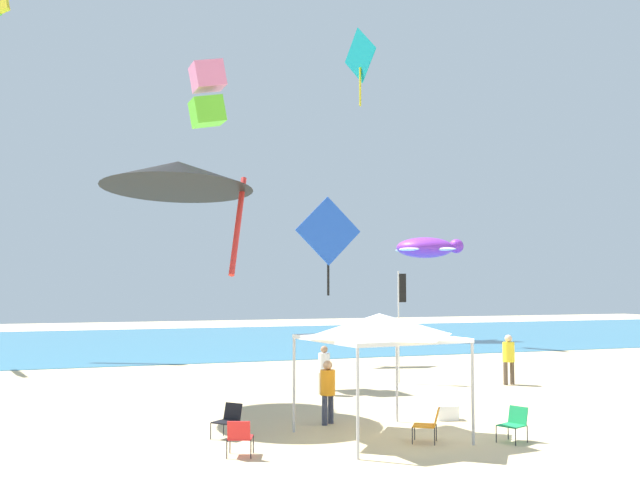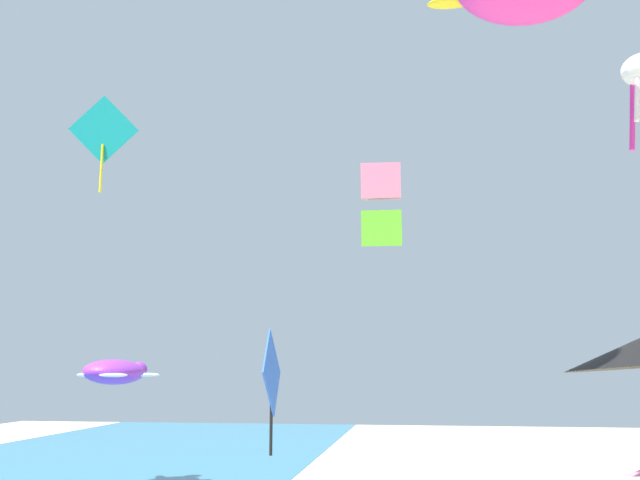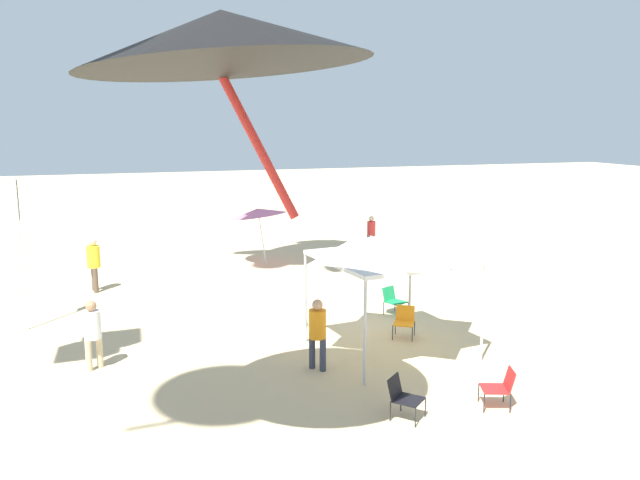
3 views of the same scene
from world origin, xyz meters
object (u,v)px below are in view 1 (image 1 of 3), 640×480
Objects in this scene: folding_chair_right_of_tent at (429,423)px; kite_delta_black at (178,175)px; folding_chair_facing_ocean at (229,418)px; banner_flag at (400,316)px; kite_diamond_teal at (360,58)px; kite_turtle_purple at (426,248)px; person_far_stroller at (324,366)px; folding_chair_near_cooler at (514,422)px; canopy_tent at (379,327)px; person_near_umbrella at (328,387)px; kite_box_pink at (207,94)px; cooler_box at (446,412)px; folding_chair_left_of_tent at (240,435)px; kite_diamond_blue at (328,234)px; person_by_tent at (509,355)px.

folding_chair_right_of_tent is 10.02m from kite_delta_black.
folding_chair_facing_ocean is 0.19× the size of banner_flag.
kite_turtle_purple is (5.26, 1.03, -12.21)m from kite_diamond_teal.
folding_chair_near_cooler is at bearing -23.81° from person_far_stroller.
person_near_umbrella is at bearing 105.23° from canopy_tent.
kite_turtle_purple is at bearing -50.67° from kite_box_pink.
kite_delta_black reaches higher than canopy_tent.
kite_turtle_purple reaches higher than folding_chair_near_cooler.
kite_turtle_purple reaches higher than cooler_box.
folding_chair_left_of_tent is 0.19× the size of banner_flag.
kite_box_pink is at bearing -57.06° from kite_diamond_teal.
kite_turtle_purple is (13.04, 28.98, 5.79)m from folding_chair_near_cooler.
kite_turtle_purple is at bearing 47.95° from kite_diamond_blue.
banner_flag is 11.44m from kite_box_pink.
banner_flag is at bearing 80.52° from person_far_stroller.
kite_box_pink is 9.66m from kite_diamond_blue.
cooler_box is 15.82m from kite_diamond_blue.
person_far_stroller is (-7.40, -0.06, -0.12)m from person_by_tent.
kite_diamond_teal reaches higher than folding_chair_right_of_tent.
folding_chair_near_cooler reaches higher than cooler_box.
person_far_stroller is at bearing 100.30° from folding_chair_facing_ocean.
folding_chair_facing_ocean is at bearing -110.10° from kite_turtle_purple.
kite_diamond_blue reaches higher than cooler_box.
canopy_tent reaches higher than folding_chair_left_of_tent.
folding_chair_left_of_tent is 0.14× the size of kite_delta_black.
kite_delta_black reaches higher than person_far_stroller.
folding_chair_near_cooler is 8.70m from person_far_stroller.
folding_chair_facing_ocean is at bearing -115.80° from kite_diamond_blue.
kite_delta_black is (-3.68, 2.69, 5.94)m from person_near_umbrella.
folding_chair_near_cooler is at bearing -32.17° from kite_diamond_teal.
canopy_tent is 3.90m from folding_chair_near_cooler.
kite_delta_black is at bearing 131.51° from canopy_tent.
banner_flag is (8.32, 7.59, 2.08)m from folding_chair_facing_ocean.
kite_diamond_teal reaches higher than banner_flag.
kite_delta_black is at bearing 155.65° from cooler_box.
person_near_umbrella is 32.04m from kite_diamond_teal.
kite_turtle_purple is (18.06, 16.04, -4.96)m from kite_box_pink.
person_far_stroller is at bearing -146.26° from person_near_umbrella.
kite_box_pink is at bearing -122.03° from kite_turtle_purple.
person_by_tent is (12.20, 7.91, 0.62)m from folding_chair_left_of_tent.
banner_flag is 0.83× the size of kite_diamond_teal.
person_by_tent is at bearing 74.70° from folding_chair_facing_ocean.
kite_diamond_blue is at bearing -101.96° from kite_delta_black.
person_far_stroller reaches higher than folding_chair_near_cooler.
kite_diamond_blue reaches higher than person_by_tent.
folding_chair_left_of_tent is 4.27m from person_near_umbrella.
folding_chair_near_cooler is 4.98m from person_near_umbrella.
cooler_box is at bearing -34.22° from kite_diamond_teal.
kite_box_pink reaches higher than cooler_box.
folding_chair_right_of_tent and folding_chair_left_of_tent have the same top height.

